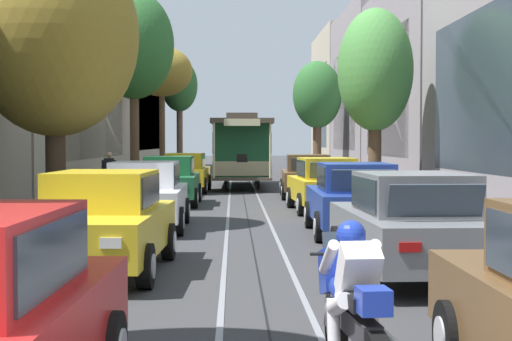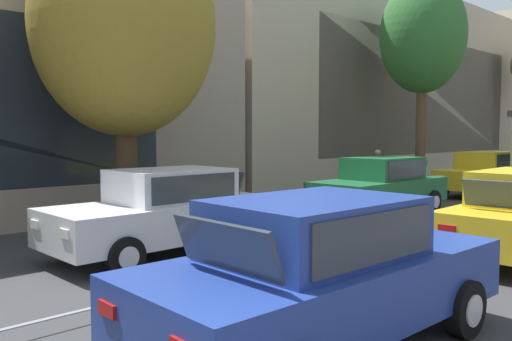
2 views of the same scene
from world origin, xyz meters
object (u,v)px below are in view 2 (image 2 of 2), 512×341
Objects in this scene: street_tree_kerb_left_second at (124,26)px; pedestrian_on_left_pavement at (377,170)px; street_tree_kerb_left_mid at (423,37)px; parked_car_green_fourth_left at (380,186)px; parked_car_white_mid_left at (166,211)px; parked_car_blue_mid_right at (322,272)px; parked_car_yellow_fifth_left at (485,173)px.

pedestrian_on_left_pavement is at bearing 92.02° from street_tree_kerb_left_second.
parked_car_green_fourth_left is at bearing -71.44° from street_tree_kerb_left_mid.
street_tree_kerb_left_second is at bearing 169.05° from parked_car_white_mid_left.
parked_car_green_fourth_left is 9.56m from parked_car_blue_mid_right.
parked_car_green_fourth_left is 0.63× the size of street_tree_kerb_left_second.
parked_car_white_mid_left is at bearing -90.43° from parked_car_yellow_fifth_left.
parked_car_white_mid_left is 1.00× the size of parked_car_green_fourth_left.
parked_car_white_mid_left is at bearing 165.08° from parked_car_blue_mid_right.
parked_car_white_mid_left is at bearing -81.78° from street_tree_kerb_left_mid.
street_tree_kerb_left_mid is (-1.78, 12.33, 4.95)m from parked_car_white_mid_left.
parked_car_white_mid_left is 13.59m from parked_car_yellow_fifth_left.
parked_car_green_fourth_left is 6.56m from parked_car_yellow_fifth_left.
street_tree_kerb_left_second reaches higher than parked_car_blue_mid_right.
parked_car_white_mid_left is 4.90m from parked_car_blue_mid_right.
parked_car_green_fourth_left is at bearing -90.91° from parked_car_yellow_fifth_left.
street_tree_kerb_left_second reaches higher than parked_car_green_fourth_left.
parked_car_green_fourth_left is 0.99× the size of parked_car_blue_mid_right.
parked_car_white_mid_left is 7.04m from parked_car_green_fourth_left.
parked_car_yellow_fifth_left is at bearing 80.29° from street_tree_kerb_left_second.
parked_car_yellow_fifth_left is 1.00× the size of parked_car_blue_mid_right.
parked_car_blue_mid_right is 0.63× the size of street_tree_kerb_left_second.
parked_car_yellow_fifth_left is 3.93m from pedestrian_on_left_pavement.
street_tree_kerb_left_second is (-2.25, -13.18, 3.74)m from parked_car_yellow_fifth_left.
pedestrian_on_left_pavement is (-2.51, 10.67, 0.15)m from parked_car_white_mid_left.
parked_car_green_fourth_left is 7.90m from street_tree_kerb_left_second.
pedestrian_on_left_pavement is at bearing 103.26° from parked_car_white_mid_left.
parked_car_white_mid_left is 10.96m from pedestrian_on_left_pavement.
parked_car_blue_mid_right is 13.96m from pedestrian_on_left_pavement.
pedestrian_on_left_pavement reaches higher than parked_car_white_mid_left.
street_tree_kerb_left_mid is (-1.78, 5.29, 4.95)m from parked_car_green_fourth_left.
pedestrian_on_left_pavement is (-0.36, 10.25, -3.59)m from street_tree_kerb_left_second.
pedestrian_on_left_pavement is (-2.62, -2.92, 0.15)m from parked_car_yellow_fifth_left.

